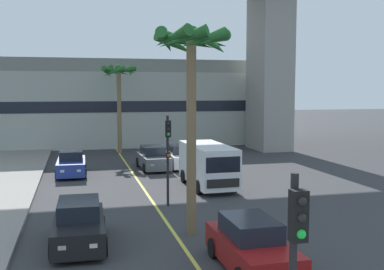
{
  "coord_description": "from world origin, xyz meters",
  "views": [
    {
      "loc": [
        -3.5,
        -0.02,
        5.42
      ],
      "look_at": [
        0.0,
        14.0,
        3.99
      ],
      "focal_mm": 43.77,
      "sensor_mm": 36.0,
      "label": 1
    }
  ],
  "objects": [
    {
      "name": "car_queue_fifth",
      "position": [
        -3.83,
        29.97,
        0.72
      ],
      "size": [
        1.89,
        4.13,
        1.56
      ],
      "color": "navy",
      "rests_on": "ground"
    },
    {
      "name": "lane_stripe_center",
      "position": [
        0.0,
        24.0,
        0.0
      ],
      "size": [
        0.14,
        56.0,
        0.01
      ],
      "primitive_type": "cube",
      "color": "#DBCC4C",
      "rests_on": "ground"
    },
    {
      "name": "traffic_light_median_far",
      "position": [
        0.58,
        20.89,
        2.71
      ],
      "size": [
        0.24,
        0.37,
        4.2
      ],
      "color": "black",
      "rests_on": "ground"
    },
    {
      "name": "car_queue_third",
      "position": [
        3.47,
        31.23,
        0.72
      ],
      "size": [
        1.89,
        4.13,
        1.56
      ],
      "color": "white",
      "rests_on": "ground"
    },
    {
      "name": "car_queue_second",
      "position": [
        1.52,
        12.74,
        0.72
      ],
      "size": [
        1.86,
        4.11,
        1.56
      ],
      "color": "maroon",
      "rests_on": "ground"
    },
    {
      "name": "palm_tree_near_median",
      "position": [
        0.63,
        16.56,
        6.38
      ],
      "size": [
        2.92,
        2.9,
        7.69
      ],
      "color": "brown",
      "rests_on": "ground"
    },
    {
      "name": "pier_building_backdrop",
      "position": [
        0.0,
        46.24,
        4.01
      ],
      "size": [
        29.02,
        8.04,
        8.14
      ],
      "color": "#ADB2A8",
      "rests_on": "ground"
    },
    {
      "name": "delivery_van",
      "position": [
        3.51,
        24.43,
        1.29
      ],
      "size": [
        2.24,
        5.29,
        2.36
      ],
      "color": "white",
      "rests_on": "ground"
    },
    {
      "name": "palm_tree_mid_median",
      "position": [
        0.09,
        39.59,
        6.23
      ],
      "size": [
        3.0,
        3.03,
        7.42
      ],
      "color": "brown",
      "rests_on": "ground"
    },
    {
      "name": "car_queue_front",
      "position": [
        1.52,
        30.94,
        0.72
      ],
      "size": [
        1.96,
        4.16,
        1.56
      ],
      "color": "#4C5156",
      "rests_on": "ground"
    },
    {
      "name": "car_queue_fourth",
      "position": [
        -3.47,
        16.28,
        0.72
      ],
      "size": [
        1.92,
        4.14,
        1.56
      ],
      "color": "black",
      "rests_on": "ground"
    }
  ]
}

